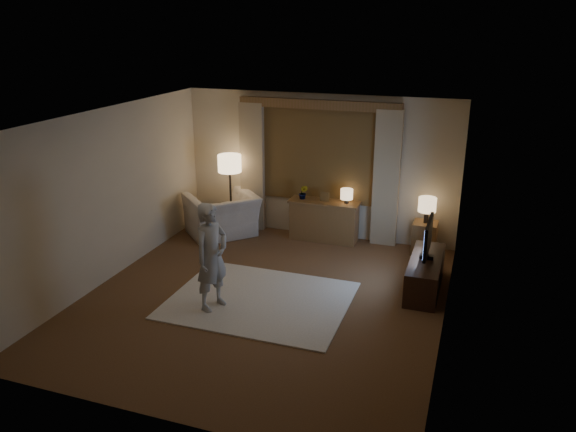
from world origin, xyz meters
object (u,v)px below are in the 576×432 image
at_px(sideboard, 324,221).
at_px(person, 212,257).
at_px(side_table, 424,238).
at_px(tv_stand, 425,274).
at_px(armchair, 222,215).

xyz_separation_m(sideboard, person, (-0.75, -2.98, 0.43)).
xyz_separation_m(side_table, tv_stand, (0.16, -1.40, -0.03)).
distance_m(sideboard, armchair, 1.89).
xyz_separation_m(armchair, side_table, (3.64, 0.34, -0.11)).
bearing_deg(tv_stand, sideboard, 143.48).
bearing_deg(sideboard, side_table, -1.60).
xyz_separation_m(tv_stand, person, (-2.70, -1.54, 0.53)).
relative_size(armchair, person, 0.80).
bearing_deg(tv_stand, armchair, 164.46).
bearing_deg(armchair, sideboard, 145.65).
xyz_separation_m(armchair, person, (1.10, -2.59, 0.38)).
bearing_deg(person, tv_stand, -41.62).
bearing_deg(sideboard, armchair, -168.12).
xyz_separation_m(armchair, tv_stand, (3.81, -1.06, -0.14)).
relative_size(sideboard, armchair, 1.00).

